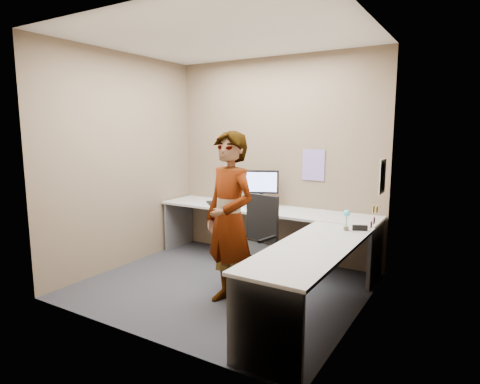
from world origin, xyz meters
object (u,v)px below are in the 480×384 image
Objects in this scene: office_chair at (254,251)px; person at (229,221)px; monitor at (261,184)px; desk at (273,233)px.

person reaches higher than office_chair.
monitor is at bearing 123.57° from office_chair.
office_chair is at bearing -117.73° from desk.
desk is at bearing 100.84° from person.
monitor is at bearing 127.99° from desk.
person is (-0.11, -0.75, 0.28)m from desk.
person reaches higher than monitor.
office_chair is (-0.12, -0.24, -0.17)m from desk.
office_chair is 0.58× the size of person.
desk is 1.71× the size of person.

